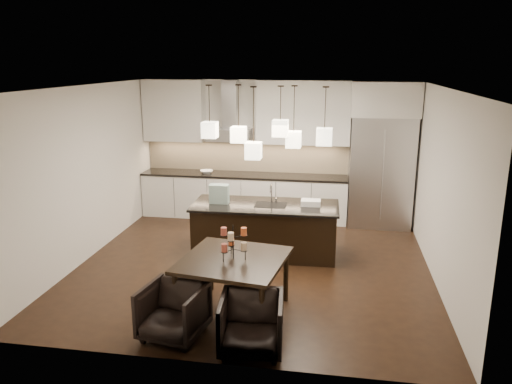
% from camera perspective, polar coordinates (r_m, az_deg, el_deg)
% --- Properties ---
extents(floor, '(5.50, 5.50, 0.02)m').
position_cam_1_polar(floor, '(8.11, -0.23, -8.31)').
color(floor, black).
rests_on(floor, ground).
extents(ceiling, '(5.50, 5.50, 0.02)m').
position_cam_1_polar(ceiling, '(7.47, -0.26, 12.01)').
color(ceiling, white).
rests_on(ceiling, wall_back).
extents(wall_back, '(5.50, 0.02, 2.80)m').
position_cam_1_polar(wall_back, '(10.34, 2.33, 4.93)').
color(wall_back, silver).
rests_on(wall_back, ground).
extents(wall_front, '(5.50, 0.02, 2.80)m').
position_cam_1_polar(wall_front, '(5.08, -5.50, -5.72)').
color(wall_front, silver).
rests_on(wall_front, ground).
extents(wall_left, '(0.02, 5.50, 2.80)m').
position_cam_1_polar(wall_left, '(8.56, -18.79, 2.05)').
color(wall_left, silver).
rests_on(wall_left, ground).
extents(wall_right, '(0.02, 5.50, 2.80)m').
position_cam_1_polar(wall_right, '(7.71, 20.42, 0.56)').
color(wall_right, silver).
rests_on(wall_right, ground).
extents(refrigerator, '(1.20, 0.72, 2.15)m').
position_cam_1_polar(refrigerator, '(9.99, 14.08, 2.24)').
color(refrigerator, '#B7B7BA').
rests_on(refrigerator, floor).
extents(fridge_panel, '(1.26, 0.72, 0.65)m').
position_cam_1_polar(fridge_panel, '(9.79, 14.59, 10.26)').
color(fridge_panel, silver).
rests_on(fridge_panel, refrigerator).
extents(lower_cabinets, '(4.21, 0.62, 0.88)m').
position_cam_1_polar(lower_cabinets, '(10.33, -1.40, -0.53)').
color(lower_cabinets, silver).
rests_on(lower_cabinets, floor).
extents(countertop, '(4.21, 0.66, 0.04)m').
position_cam_1_polar(countertop, '(10.22, -1.41, 1.95)').
color(countertop, black).
rests_on(countertop, lower_cabinets).
extents(backsplash, '(4.21, 0.02, 0.63)m').
position_cam_1_polar(backsplash, '(10.44, -1.12, 4.11)').
color(backsplash, beige).
rests_on(backsplash, countertop).
extents(upper_cab_left, '(1.25, 0.35, 1.25)m').
position_cam_1_polar(upper_cab_left, '(10.52, -9.35, 9.18)').
color(upper_cab_left, silver).
rests_on(upper_cab_left, wall_back).
extents(upper_cab_right, '(1.85, 0.35, 1.25)m').
position_cam_1_polar(upper_cab_right, '(10.00, 5.42, 9.02)').
color(upper_cab_right, silver).
rests_on(upper_cab_right, wall_back).
extents(hood_canopy, '(0.90, 0.52, 0.24)m').
position_cam_1_polar(hood_canopy, '(10.17, -3.06, 6.58)').
color(hood_canopy, '#B7B7BA').
rests_on(hood_canopy, wall_back).
extents(hood_chimney, '(0.30, 0.28, 0.96)m').
position_cam_1_polar(hood_chimney, '(10.21, -2.97, 10.00)').
color(hood_chimney, '#B7B7BA').
rests_on(hood_chimney, hood_canopy).
extents(fruit_bowl, '(0.34, 0.34, 0.06)m').
position_cam_1_polar(fruit_bowl, '(10.33, -5.67, 2.32)').
color(fruit_bowl, silver).
rests_on(fruit_bowl, countertop).
extents(island_body, '(2.36, 1.00, 0.82)m').
position_cam_1_polar(island_body, '(8.40, 1.06, -4.38)').
color(island_body, black).
rests_on(island_body, floor).
extents(island_top, '(2.44, 1.07, 0.04)m').
position_cam_1_polar(island_top, '(8.27, 1.07, -1.56)').
color(island_top, black).
rests_on(island_top, island_body).
extents(faucet, '(0.10, 0.23, 0.36)m').
position_cam_1_polar(faucet, '(8.30, 1.80, -0.10)').
color(faucet, silver).
rests_on(faucet, island_top).
extents(tote_bag, '(0.32, 0.18, 0.32)m').
position_cam_1_polar(tote_bag, '(8.33, -4.22, -0.21)').
color(tote_bag, '#21503C').
rests_on(tote_bag, island_top).
extents(food_container, '(0.32, 0.23, 0.09)m').
position_cam_1_polar(food_container, '(8.25, 6.28, -1.22)').
color(food_container, silver).
rests_on(food_container, island_top).
extents(dining_table, '(1.43, 1.43, 0.76)m').
position_cam_1_polar(dining_table, '(6.51, -2.57, -10.66)').
color(dining_table, black).
rests_on(dining_table, floor).
extents(candelabra, '(0.41, 0.41, 0.44)m').
position_cam_1_polar(candelabra, '(6.27, -2.64, -5.71)').
color(candelabra, black).
rests_on(candelabra, dining_table).
extents(candle_a, '(0.09, 0.09, 0.10)m').
position_cam_1_polar(candle_a, '(6.24, -1.41, -6.22)').
color(candle_a, '#D1AF88').
rests_on(candle_a, candelabra).
extents(candle_b, '(0.09, 0.09, 0.10)m').
position_cam_1_polar(candle_b, '(6.42, -2.85, -5.64)').
color(candle_b, '#CA5225').
rests_on(candle_b, candelabra).
extents(candle_c, '(0.09, 0.09, 0.10)m').
position_cam_1_polar(candle_c, '(6.21, -3.64, -6.38)').
color(candle_c, '#A84535').
rests_on(candle_c, candelabra).
extents(candle_d, '(0.09, 0.09, 0.10)m').
position_cam_1_polar(candle_d, '(6.28, -1.41, -4.53)').
color(candle_d, '#CA5225').
rests_on(candle_d, candelabra).
extents(candle_e, '(0.09, 0.09, 0.10)m').
position_cam_1_polar(candle_e, '(6.30, -3.71, -4.50)').
color(candle_e, '#A84535').
rests_on(candle_e, candelabra).
extents(candle_f, '(0.09, 0.09, 0.10)m').
position_cam_1_polar(candle_f, '(6.11, -2.90, -5.10)').
color(candle_f, '#D1AF88').
rests_on(candle_f, candelabra).
extents(armchair_left, '(0.80, 0.82, 0.65)m').
position_cam_1_polar(armchair_left, '(6.09, -9.43, -13.32)').
color(armchair_left, black).
rests_on(armchair_left, floor).
extents(armchair_right, '(0.76, 0.78, 0.65)m').
position_cam_1_polar(armchair_right, '(5.76, -0.53, -14.86)').
color(armchair_right, black).
rests_on(armchair_right, floor).
extents(pendant_a, '(0.24, 0.24, 0.26)m').
position_cam_1_polar(pendant_a, '(8.25, -5.30, 7.08)').
color(pendant_a, white).
rests_on(pendant_a, ceiling).
extents(pendant_b, '(0.24, 0.24, 0.26)m').
position_cam_1_polar(pendant_b, '(8.34, -2.00, 6.58)').
color(pendant_b, white).
rests_on(pendant_b, ceiling).
extents(pendant_c, '(0.24, 0.24, 0.26)m').
position_cam_1_polar(pendant_c, '(7.93, 2.79, 7.29)').
color(pendant_c, white).
rests_on(pendant_c, ceiling).
extents(pendant_d, '(0.24, 0.24, 0.26)m').
position_cam_1_polar(pendant_d, '(8.08, 4.31, 6.01)').
color(pendant_d, white).
rests_on(pendant_d, ceiling).
extents(pendant_e, '(0.24, 0.24, 0.26)m').
position_cam_1_polar(pendant_e, '(7.78, 7.81, 6.28)').
color(pendant_e, white).
rests_on(pendant_e, ceiling).
extents(pendant_f, '(0.24, 0.24, 0.26)m').
position_cam_1_polar(pendant_f, '(7.78, -0.29, 4.75)').
color(pendant_f, white).
rests_on(pendant_f, ceiling).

